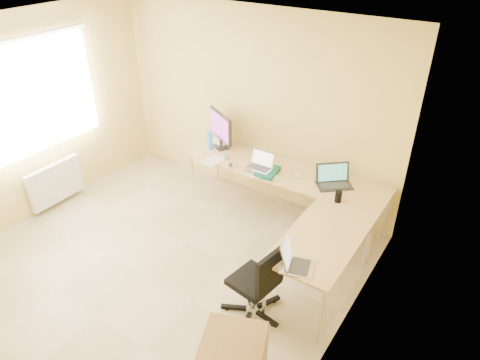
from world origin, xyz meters
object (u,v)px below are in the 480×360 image
Objects in this scene: desk_main at (283,194)px; mug at (226,156)px; keyboard at (263,177)px; office_chair at (253,275)px; desk_return at (319,266)px; water_bottle at (210,141)px; laptop_black at (335,177)px; desk_fan at (224,136)px; monitor at (221,130)px; laptop_center at (259,161)px; laptop_return at (299,258)px.

mug is (-0.78, -0.18, 0.41)m from desk_main.
keyboard is 0.42× the size of office_chair.
keyboard is (-1.10, 0.70, 0.37)m from desk_return.
keyboard is 1.03m from water_bottle.
laptop_black is 1.68× the size of desk_fan.
desk_return is 0.76m from office_chair.
laptop_black is 1.49× the size of water_bottle.
office_chair is at bearing -44.80° from desk_fan.
monitor reaches higher than laptop_center.
desk_main is 6.54× the size of laptop_black.
office_chair is at bearing -86.65° from keyboard.
laptop_return is (2.04, -1.72, -0.00)m from desk_fan.
laptop_black reaches higher than laptop_return.
laptop_center is at bearing 147.38° from desk_return.
office_chair is (-0.41, -0.10, -0.35)m from laptop_return.
keyboard is (-0.13, -0.30, 0.37)m from desk_main.
office_chair reaches higher than desk_main.
keyboard reaches higher than desk_main.
desk_fan reaches higher than desk_main.
desk_return is 5.39× the size of desk_fan.
laptop_black is at bearing -3.38° from desk_fan.
laptop_return is at bearing -37.56° from mug.
laptop_black is at bearing 13.71° from laptop_center.
desk_main is 1.40m from desk_return.
water_bottle is 0.31× the size of office_chair.
keyboard is at bearing -33.85° from laptop_center.
desk_return is 4.77× the size of water_bottle.
laptop_return reaches higher than office_chair.
water_bottle is (-1.80, -0.05, 0.01)m from laptop_black.
keyboard is 1.05× the size of laptop_return.
water_bottle reaches higher than laptop_black.
monitor reaches higher than desk_fan.
water_bottle is 1.13× the size of desk_fan.
office_chair is at bearing -136.05° from laptop_black.
desk_fan is at bearing 131.57° from laptop_black.
laptop_center is 0.94m from desk_fan.
monitor is 1.82× the size of laptop_center.
desk_main is 26.51× the size of mug.
desk_fan is (-1.75, 0.21, -0.01)m from laptop_black.
laptop_return is (1.10, -1.22, 0.11)m from keyboard.
monitor is at bearing 35.25° from laptop_return.
monitor is 1.72m from laptop_black.
monitor reaches higher than desk_main.
laptop_center is (0.81, -0.31, -0.10)m from monitor.
water_bottle is at bearing -177.15° from desk_main.
laptop_center is 0.37× the size of office_chair.
mug is at bearing 144.91° from laptop_black.
monitor is at bearing 175.49° from desk_main.
keyboard is 1.07m from desk_fan.
mug reaches higher than desk_main.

